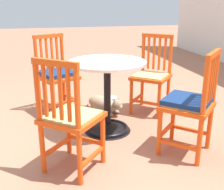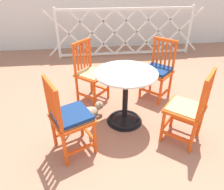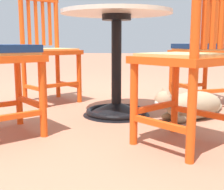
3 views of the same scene
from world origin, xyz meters
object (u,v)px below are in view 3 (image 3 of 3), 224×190
Objects in this scene: orange_chair_by_planter at (49,52)px; tabby_cat at (190,106)px; orange_chair_facing_out at (189,60)px; orange_chair_at_corner at (203,51)px; cafe_table at (116,75)px.

tabby_cat is at bearing 155.57° from orange_chair_by_planter.
tabby_cat is (-0.09, -0.55, -0.34)m from orange_chair_facing_out.
orange_chair_facing_out is 1.00× the size of orange_chair_at_corner.
orange_chair_by_planter is (1.30, 0.02, -0.01)m from orange_chair_at_corner.
orange_chair_at_corner is (-0.25, -1.09, 0.01)m from orange_chair_facing_out.
cafe_table is 0.77m from orange_chair_facing_out.
orange_chair_by_planter is at bearing -24.43° from tabby_cat.
orange_chair_facing_out is at bearing 123.20° from cafe_table.
orange_chair_at_corner is at bearing -107.16° from tabby_cat.
orange_chair_facing_out is 1.62× the size of tabby_cat.
orange_chair_by_planter is (1.04, -1.07, 0.00)m from orange_chair_facing_out.
orange_chair_facing_out is 1.00× the size of orange_chair_by_planter.
orange_chair_by_planter is (0.63, -0.43, 0.15)m from cafe_table.
orange_chair_by_planter is at bearing -45.67° from orange_chair_facing_out.
orange_chair_at_corner reaches higher than tabby_cat.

